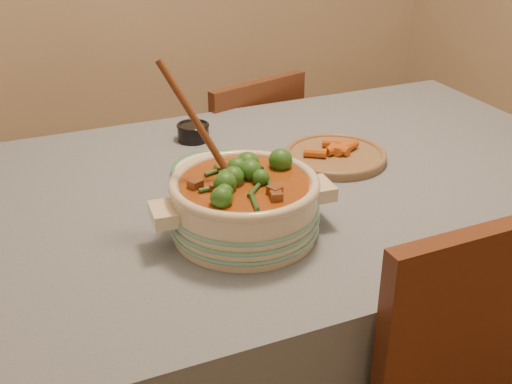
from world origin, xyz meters
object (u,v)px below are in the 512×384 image
stew_casserole (244,201)px  fried_plate (335,154)px  white_plate (217,170)px  dining_table (291,211)px  chair_far (241,169)px  condiment_bowl (193,131)px

stew_casserole → fried_plate: bearing=34.8°
white_plate → fried_plate: 0.32m
dining_table → chair_far: size_ratio=2.05×
chair_far → dining_table: bearing=63.1°
white_plate → chair_far: chair_far is taller
white_plate → fried_plate: fried_plate is taller
dining_table → condiment_bowl: 0.39m
white_plate → condiment_bowl: (0.01, 0.24, 0.02)m
condiment_bowl → chair_far: 0.55m
fried_plate → chair_far: 0.70m
white_plate → chair_far: bearing=62.7°
white_plate → condiment_bowl: 0.24m
condiment_bowl → fried_plate: 0.41m
chair_far → fried_plate: bearing=76.3°
dining_table → fried_plate: bearing=20.1°
white_plate → fried_plate: (0.32, -0.05, 0.01)m
dining_table → stew_casserole: 0.33m
dining_table → fried_plate: 0.20m
stew_casserole → condiment_bowl: bearing=83.3°
condiment_bowl → chair_far: bearing=50.3°
dining_table → white_plate: 0.22m
stew_casserole → fried_plate: stew_casserole is taller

